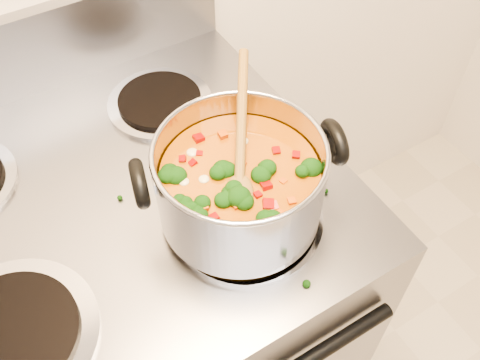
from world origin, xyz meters
The scene contains 4 objects.
electric_range centered at (0.04, 1.16, 0.47)m, with size 0.79×0.72×1.08m.
stockpot centered at (0.22, 1.02, 1.00)m, with size 0.32×0.25×0.15m.
wooden_spoon centered at (0.23, 1.03, 1.05)m, with size 0.17×0.24×0.09m.
cooktop_crumbs centered at (0.23, 1.19, 0.92)m, with size 0.36×0.16×0.01m.
Camera 1 is at (-0.04, 0.59, 1.62)m, focal length 40.00 mm.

